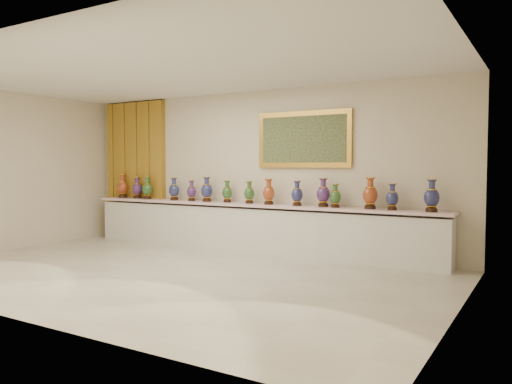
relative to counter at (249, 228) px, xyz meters
The scene contains 19 objects.
ground 2.31m from the counter, 90.00° to the right, with size 8.00×8.00×0.00m, color beige.
room 2.65m from the counter, behind, with size 8.00×8.00×8.00m.
counter is the anchor object (origin of this frame).
vase_0 3.34m from the counter, behind, with size 0.24×0.24×0.51m.
vase_1 2.92m from the counter, behind, with size 0.26×0.26×0.46m.
vase_2 2.59m from the counter, behind, with size 0.28×0.28×0.47m.
vase_3 1.89m from the counter, behind, with size 0.24×0.24×0.46m.
vase_4 1.49m from the counter, behind, with size 0.22×0.22×0.41m.
vase_5 1.17m from the counter, behind, with size 0.26×0.26×0.49m.
vase_6 0.82m from the counter, behind, with size 0.22×0.22×0.42m.
vase_7 0.65m from the counter, 32.89° to the right, with size 0.20×0.20×0.41m.
vase_8 0.80m from the counter, ahead, with size 0.24×0.24×0.47m.
vase_9 1.20m from the counter, ahead, with size 0.27×0.27×0.44m.
vase_10 1.64m from the counter, ahead, with size 0.29×0.29×0.49m.
vase_11 1.84m from the counter, ahead, with size 0.21×0.21×0.40m.
vase_12 2.41m from the counter, ahead, with size 0.31×0.31×0.52m.
vase_13 2.75m from the counter, ahead, with size 0.24×0.24×0.42m.
vase_14 3.35m from the counter, ahead, with size 0.27×0.27×0.50m.
label_card 1.92m from the counter, behind, with size 0.10×0.06×0.00m, color white.
Camera 1 is at (4.85, -5.61, 1.60)m, focal length 35.00 mm.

